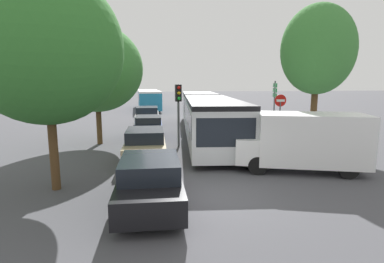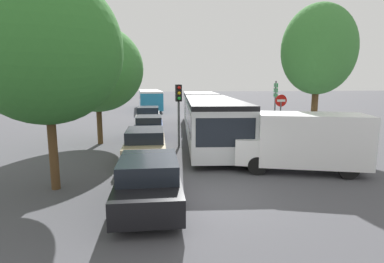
{
  "view_description": "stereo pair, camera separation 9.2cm",
  "coord_description": "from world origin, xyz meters",
  "px_view_note": "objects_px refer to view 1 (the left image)",
  "views": [
    {
      "loc": [
        -1.81,
        -8.75,
        3.55
      ],
      "look_at": [
        0.2,
        5.19,
        1.2
      ],
      "focal_mm": 28.0,
      "sensor_mm": 36.0,
      "label": 1
    },
    {
      "loc": [
        -1.72,
        -8.76,
        3.55
      ],
      "look_at": [
        0.2,
        5.19,
        1.2
      ],
      "focal_mm": 28.0,
      "sensor_mm": 36.0,
      "label": 2
    }
  ],
  "objects_px": {
    "traffic_light": "(178,101)",
    "tree_left_near": "(46,48)",
    "tree_right_near": "(319,52)",
    "queued_car_black": "(150,181)",
    "white_van": "(305,140)",
    "queued_car_blue": "(149,127)",
    "direction_sign_post": "(275,96)",
    "tree_left_mid": "(98,71)",
    "queued_car_white": "(147,116)",
    "articulated_bus": "(205,112)",
    "queued_car_tan": "(145,144)",
    "city_bus_rear": "(149,98)",
    "no_entry_sign": "(280,111)"
  },
  "relations": [
    {
      "from": "queued_car_tan",
      "to": "traffic_light",
      "type": "relative_size",
      "value": 1.24
    },
    {
      "from": "white_van",
      "to": "tree_right_near",
      "type": "relative_size",
      "value": 0.71
    },
    {
      "from": "city_bus_rear",
      "to": "queued_car_white",
      "type": "relative_size",
      "value": 2.61
    },
    {
      "from": "city_bus_rear",
      "to": "queued_car_white",
      "type": "bearing_deg",
      "value": 176.95
    },
    {
      "from": "articulated_bus",
      "to": "city_bus_rear",
      "type": "bearing_deg",
      "value": -163.64
    },
    {
      "from": "city_bus_rear",
      "to": "queued_car_blue",
      "type": "height_order",
      "value": "city_bus_rear"
    },
    {
      "from": "articulated_bus",
      "to": "tree_right_near",
      "type": "xyz_separation_m",
      "value": [
        5.13,
        -4.81,
        3.56
      ]
    },
    {
      "from": "articulated_bus",
      "to": "direction_sign_post",
      "type": "relative_size",
      "value": 4.95
    },
    {
      "from": "tree_right_near",
      "to": "queued_car_black",
      "type": "bearing_deg",
      "value": -143.16
    },
    {
      "from": "tree_left_near",
      "to": "city_bus_rear",
      "type": "bearing_deg",
      "value": 83.89
    },
    {
      "from": "city_bus_rear",
      "to": "tree_left_near",
      "type": "relative_size",
      "value": 1.64
    },
    {
      "from": "city_bus_rear",
      "to": "tree_left_mid",
      "type": "distance_m",
      "value": 21.86
    },
    {
      "from": "city_bus_rear",
      "to": "tree_left_mid",
      "type": "height_order",
      "value": "tree_left_mid"
    },
    {
      "from": "queued_car_tan",
      "to": "tree_left_near",
      "type": "bearing_deg",
      "value": 140.08
    },
    {
      "from": "traffic_light",
      "to": "tree_left_near",
      "type": "height_order",
      "value": "tree_left_near"
    },
    {
      "from": "tree_left_mid",
      "to": "queued_car_black",
      "type": "bearing_deg",
      "value": -73.37
    },
    {
      "from": "queued_car_blue",
      "to": "tree_left_mid",
      "type": "relative_size",
      "value": 0.6
    },
    {
      "from": "queued_car_tan",
      "to": "queued_car_blue",
      "type": "distance_m",
      "value": 5.69
    },
    {
      "from": "queued_car_blue",
      "to": "direction_sign_post",
      "type": "bearing_deg",
      "value": -83.98
    },
    {
      "from": "traffic_light",
      "to": "tree_left_near",
      "type": "bearing_deg",
      "value": -46.55
    },
    {
      "from": "queued_car_tan",
      "to": "queued_car_blue",
      "type": "bearing_deg",
      "value": -0.32
    },
    {
      "from": "queued_car_blue",
      "to": "tree_right_near",
      "type": "xyz_separation_m",
      "value": [
        8.91,
        -4.16,
        4.37
      ]
    },
    {
      "from": "queued_car_black",
      "to": "direction_sign_post",
      "type": "height_order",
      "value": "direction_sign_post"
    },
    {
      "from": "tree_right_near",
      "to": "tree_left_near",
      "type": "bearing_deg",
      "value": -157.86
    },
    {
      "from": "queued_car_blue",
      "to": "traffic_light",
      "type": "bearing_deg",
      "value": -151.1
    },
    {
      "from": "city_bus_rear",
      "to": "direction_sign_post",
      "type": "xyz_separation_m",
      "value": [
        8.7,
        -19.25,
        1.15
      ]
    },
    {
      "from": "tree_left_mid",
      "to": "tree_left_near",
      "type": "bearing_deg",
      "value": -92.58
    },
    {
      "from": "direction_sign_post",
      "to": "white_van",
      "type": "bearing_deg",
      "value": 88.24
    },
    {
      "from": "queued_car_tan",
      "to": "direction_sign_post",
      "type": "relative_size",
      "value": 1.17
    },
    {
      "from": "articulated_bus",
      "to": "queued_car_black",
      "type": "xyz_separation_m",
      "value": [
        -3.76,
        -11.46,
        -0.78
      ]
    },
    {
      "from": "queued_car_white",
      "to": "direction_sign_post",
      "type": "relative_size",
      "value": 1.22
    },
    {
      "from": "articulated_bus",
      "to": "queued_car_tan",
      "type": "distance_m",
      "value": 7.5
    },
    {
      "from": "articulated_bus",
      "to": "tree_right_near",
      "type": "relative_size",
      "value": 2.37
    },
    {
      "from": "queued_car_black",
      "to": "no_entry_sign",
      "type": "relative_size",
      "value": 1.48
    },
    {
      "from": "articulated_bus",
      "to": "white_van",
      "type": "relative_size",
      "value": 3.33
    },
    {
      "from": "tree_left_near",
      "to": "white_van",
      "type": "bearing_deg",
      "value": 5.14
    },
    {
      "from": "direction_sign_post",
      "to": "tree_left_near",
      "type": "bearing_deg",
      "value": 53.83
    },
    {
      "from": "queued_car_white",
      "to": "white_van",
      "type": "xyz_separation_m",
      "value": [
        6.26,
        -13.95,
        0.47
      ]
    },
    {
      "from": "queued_car_black",
      "to": "white_van",
      "type": "height_order",
      "value": "white_van"
    },
    {
      "from": "white_van",
      "to": "traffic_light",
      "type": "distance_m",
      "value": 6.96
    },
    {
      "from": "queued_car_tan",
      "to": "queued_car_blue",
      "type": "xyz_separation_m",
      "value": [
        0.16,
        5.69,
        -0.03
      ]
    },
    {
      "from": "queued_car_blue",
      "to": "tree_left_near",
      "type": "distance_m",
      "value": 10.3
    },
    {
      "from": "tree_right_near",
      "to": "queued_car_white",
      "type": "bearing_deg",
      "value": 132.33
    },
    {
      "from": "queued_car_black",
      "to": "traffic_light",
      "type": "bearing_deg",
      "value": -10.41
    },
    {
      "from": "queued_car_blue",
      "to": "white_van",
      "type": "bearing_deg",
      "value": -141.87
    },
    {
      "from": "queued_car_blue",
      "to": "no_entry_sign",
      "type": "height_order",
      "value": "no_entry_sign"
    },
    {
      "from": "queued_car_blue",
      "to": "articulated_bus",
      "type": "bearing_deg",
      "value": -79.02
    },
    {
      "from": "city_bus_rear",
      "to": "queued_car_white",
      "type": "height_order",
      "value": "city_bus_rear"
    },
    {
      "from": "queued_car_white",
      "to": "tree_left_near",
      "type": "bearing_deg",
      "value": 169.85
    },
    {
      "from": "city_bus_rear",
      "to": "queued_car_blue",
      "type": "xyz_separation_m",
      "value": [
        -0.02,
        -19.98,
        -0.71
      ]
    }
  ]
}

